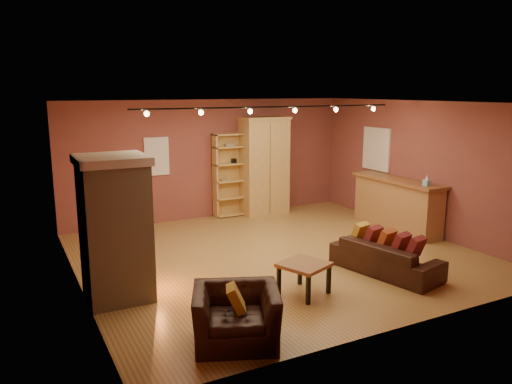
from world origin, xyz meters
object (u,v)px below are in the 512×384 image
armoire (264,166)px  loveseat (386,251)px  bar_counter (397,204)px  bookcase (229,174)px  coffee_table (304,268)px  fireplace (116,228)px  armchair (236,307)px

armoire → loveseat: 4.67m
loveseat → bar_counter: bearing=-59.0°
bookcase → coffee_table: bookcase is taller
bookcase → armoire: 0.90m
fireplace → loveseat: size_ratio=1.10×
bookcase → armoire: bearing=-12.9°
fireplace → coffee_table: (2.50, -1.15, -0.64)m
bookcase → armchair: 6.29m
fireplace → armchair: 2.31m
armoire → armchair: 6.53m
bar_counter → loveseat: bar_counter is taller
armoire → bar_counter: (1.90, -2.61, -0.62)m
armoire → bar_counter: size_ratio=1.01×
bar_counter → coffee_table: bar_counter is taller
loveseat → bookcase: bearing=-4.5°
armoire → coffee_table: armoire is taller
bar_counter → armchair: (-5.26, -2.94, -0.12)m
armoire → coffee_table: 5.10m
fireplace → armchair: size_ratio=1.75×
bar_counter → loveseat: 2.86m
loveseat → armchair: size_ratio=1.59×
armoire → armchair: size_ratio=1.96×
armoire → bar_counter: bearing=-53.9°
loveseat → armchair: armchair is taller
bookcase → armchair: bearing=-113.6°
coffee_table → armoire: bearing=68.6°
bookcase → loveseat: bearing=-81.7°
armchair → fireplace: bearing=138.7°
bookcase → loveseat: 4.88m
fireplace → armoire: size_ratio=0.89×
fireplace → loveseat: (4.18, -1.04, -0.68)m
bookcase → fireplace: bearing=-132.9°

